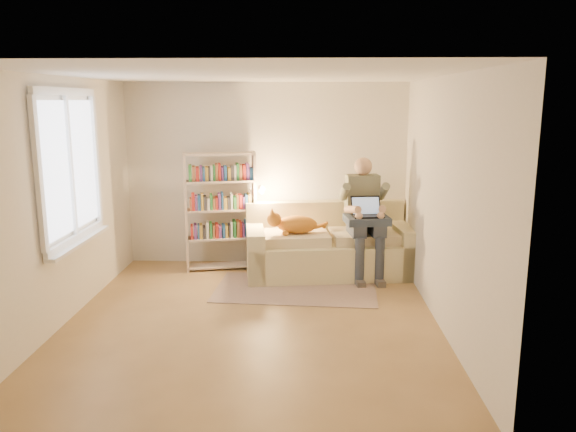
{
  "coord_description": "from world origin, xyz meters",
  "views": [
    {
      "loc": [
        0.58,
        -5.74,
        2.35
      ],
      "look_at": [
        0.36,
        1.0,
        0.96
      ],
      "focal_mm": 35.0,
      "sensor_mm": 36.0,
      "label": 1
    }
  ],
  "objects_px": {
    "cat": "(290,224)",
    "laptop": "(370,211)",
    "person": "(364,211)",
    "sofa": "(328,249)",
    "bookshelf": "(221,205)"
  },
  "relations": [
    {
      "from": "person",
      "to": "cat",
      "type": "xyz_separation_m",
      "value": [
        -0.99,
        -0.1,
        -0.17
      ]
    },
    {
      "from": "cat",
      "to": "laptop",
      "type": "bearing_deg",
      "value": -9.07
    },
    {
      "from": "sofa",
      "to": "cat",
      "type": "relative_size",
      "value": 2.92
    },
    {
      "from": "sofa",
      "to": "bookshelf",
      "type": "distance_m",
      "value": 1.61
    },
    {
      "from": "person",
      "to": "cat",
      "type": "distance_m",
      "value": 1.01
    },
    {
      "from": "bookshelf",
      "to": "person",
      "type": "bearing_deg",
      "value": -19.53
    },
    {
      "from": "person",
      "to": "cat",
      "type": "relative_size",
      "value": 1.99
    },
    {
      "from": "person",
      "to": "bookshelf",
      "type": "bearing_deg",
      "value": 165.3
    },
    {
      "from": "person",
      "to": "laptop",
      "type": "relative_size",
      "value": 3.73
    },
    {
      "from": "laptop",
      "to": "sofa",
      "type": "bearing_deg",
      "value": 147.87
    },
    {
      "from": "person",
      "to": "bookshelf",
      "type": "distance_m",
      "value": 1.99
    },
    {
      "from": "cat",
      "to": "laptop",
      "type": "height_order",
      "value": "laptop"
    },
    {
      "from": "laptop",
      "to": "bookshelf",
      "type": "height_order",
      "value": "bookshelf"
    },
    {
      "from": "laptop",
      "to": "person",
      "type": "bearing_deg",
      "value": 106.49
    },
    {
      "from": "person",
      "to": "bookshelf",
      "type": "relative_size",
      "value": 0.97
    }
  ]
}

